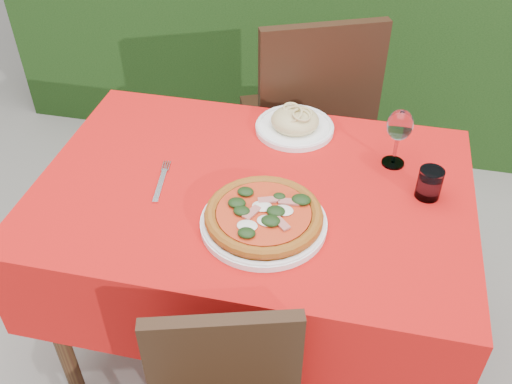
% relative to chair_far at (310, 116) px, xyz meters
% --- Properties ---
extents(ground, '(60.00, 60.00, 0.00)m').
position_rel_chair_far_xyz_m(ground, '(-0.08, -0.68, -0.58)').
color(ground, slate).
rests_on(ground, ground).
extents(dining_table, '(1.26, 0.86, 0.75)m').
position_rel_chair_far_xyz_m(dining_table, '(-0.08, -0.68, 0.02)').
color(dining_table, '#422B15').
rests_on(dining_table, ground).
extents(chair_far, '(0.60, 0.60, 1.01)m').
position_rel_chair_far_xyz_m(chair_far, '(0.00, 0.00, 0.00)').
color(chair_far, black).
rests_on(chair_far, ground).
extents(pizza_plate, '(0.34, 0.34, 0.06)m').
position_rel_chair_far_xyz_m(pizza_plate, '(-0.01, -0.84, 0.20)').
color(pizza_plate, white).
rests_on(pizza_plate, dining_table).
extents(pasta_plate, '(0.26, 0.26, 0.07)m').
position_rel_chair_far_xyz_m(pasta_plate, '(-0.01, -0.37, 0.20)').
color(pasta_plate, white).
rests_on(pasta_plate, dining_table).
extents(water_glass, '(0.07, 0.07, 0.09)m').
position_rel_chair_far_xyz_m(water_glass, '(0.42, -0.62, 0.21)').
color(water_glass, silver).
rests_on(water_glass, dining_table).
extents(wine_glass, '(0.08, 0.08, 0.19)m').
position_rel_chair_far_xyz_m(wine_glass, '(0.32, -0.48, 0.30)').
color(wine_glass, silver).
rests_on(wine_glass, dining_table).
extents(fork, '(0.06, 0.21, 0.01)m').
position_rel_chair_far_xyz_m(fork, '(-0.34, -0.74, 0.17)').
color(fork, silver).
rests_on(fork, dining_table).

